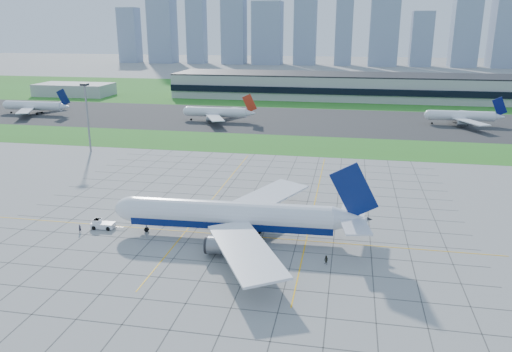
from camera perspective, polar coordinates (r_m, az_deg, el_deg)
The scene contains 16 objects.
ground at distance 116.73m, azimuth -3.04°, elevation -6.33°, with size 1400.00×1400.00×0.00m, color gray.
grass_median at distance 201.18m, azimuth 3.03°, elevation 3.62°, with size 700.00×35.00×0.04m, color #317521.
asphalt_taxiway at distance 254.67m, azimuth 4.73°, elevation 6.39°, with size 700.00×75.00×0.04m, color #383838.
grass_far at distance 363.01m, azimuth 6.63°, elevation 9.44°, with size 700.00×145.00×0.04m, color #317521.
apron_markings at distance 126.63m, azimuth -1.67°, elevation -4.40°, with size 120.00×130.00×0.03m.
terminal at distance 336.48m, azimuth 13.25°, elevation 9.89°, with size 260.00×43.00×15.80m.
service_block at distance 367.50m, azimuth -20.03°, elevation 9.27°, with size 50.00×25.00×8.00m, color #B7B7B2.
light_mast at distance 196.76m, azimuth -18.78°, elevation 7.26°, with size 2.50×2.50×25.60m.
city_skyline at distance 625.28m, azimuth 7.93°, elevation 17.87°, with size 523.00×32.40×160.00m.
airliner at distance 111.72m, azimuth -2.62°, elevation -4.58°, with size 59.25×59.99×18.64m.
pushback_tug at distance 123.35m, azimuth -17.21°, elevation -5.31°, with size 7.80×2.90×2.16m.
crew_near at distance 122.59m, azimuth -19.47°, elevation -5.68°, with size 0.69×0.45×1.88m, color black.
crew_far at distance 101.89m, azimuth 8.02°, elevation -9.49°, with size 0.92×0.72×1.90m, color black.
distant_jet_0 at distance 296.05m, azimuth -23.95°, elevation 7.35°, with size 37.74×42.66×14.08m.
distant_jet_1 at distance 251.20m, azimuth -4.40°, elevation 7.28°, with size 35.59×42.66×14.08m.
distant_jet_2 at distance 259.84m, azimuth 22.54°, elevation 6.37°, with size 34.99×42.66×14.08m.
Camera 1 is at (26.02, -104.17, 45.80)m, focal length 35.00 mm.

